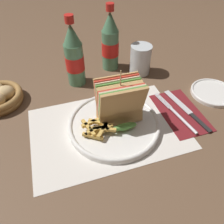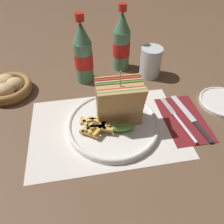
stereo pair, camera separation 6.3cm
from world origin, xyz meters
name	(u,v)px [view 2 (the right image)]	position (x,y,z in m)	size (l,w,h in m)	color
ground_plane	(118,120)	(0.00, 0.00, 0.00)	(4.00, 4.00, 0.00)	brown
placemat	(107,128)	(-0.04, -0.03, 0.00)	(0.44, 0.29, 0.00)	silver
plate_main	(113,124)	(-0.02, -0.02, 0.01)	(0.27, 0.27, 0.02)	white
club_sandwich	(121,104)	(0.00, -0.01, 0.08)	(0.13, 0.10, 0.17)	tan
fries_pile	(95,126)	(-0.07, -0.04, 0.03)	(0.09, 0.09, 0.02)	gold
napkin	(184,119)	(0.20, -0.03, 0.00)	(0.12, 0.20, 0.00)	maroon
fork	(181,123)	(0.18, -0.05, 0.01)	(0.04, 0.20, 0.01)	silver
knife	(191,118)	(0.22, -0.03, 0.01)	(0.05, 0.21, 0.00)	black
coke_bottle_near	(83,55)	(-0.08, 0.22, 0.10)	(0.06, 0.06, 0.24)	#4C7F5B
coke_bottle_far	(122,43)	(0.07, 0.28, 0.10)	(0.06, 0.06, 0.24)	#4C7F5B
glass_near	(150,64)	(0.16, 0.22, 0.05)	(0.08, 0.08, 0.11)	silver
bread_basket	(8,87)	(-0.34, 0.19, 0.02)	(0.16, 0.16, 0.06)	olive
side_saucer	(223,102)	(0.35, 0.02, 0.01)	(0.15, 0.15, 0.01)	white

